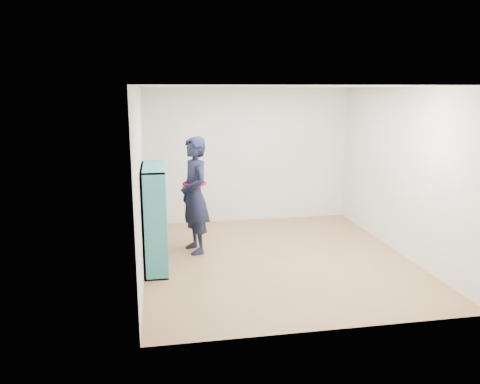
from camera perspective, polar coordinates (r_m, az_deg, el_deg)
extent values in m
plane|color=olive|center=(7.34, 4.43, -8.06)|extent=(4.50, 4.50, 0.00)
plane|color=white|center=(6.88, 4.80, 12.70)|extent=(4.50, 4.50, 0.00)
cube|color=silver|center=(6.77, -12.01, 1.41)|extent=(0.02, 4.50, 2.60)
cube|color=silver|center=(7.74, 19.09, 2.35)|extent=(0.02, 4.50, 2.60)
cube|color=silver|center=(9.16, 1.02, 4.48)|extent=(4.00, 0.02, 2.60)
cube|color=silver|center=(4.90, 11.30, -2.72)|extent=(4.00, 0.02, 2.60)
cube|color=teal|center=(6.36, -10.35, -4.34)|extent=(0.33, 0.02, 1.50)
cube|color=teal|center=(7.42, -10.36, -1.93)|extent=(0.33, 0.02, 1.50)
cube|color=teal|center=(7.12, -10.13, -8.77)|extent=(0.33, 1.12, 0.02)
cube|color=teal|center=(6.74, -10.60, 3.00)|extent=(0.33, 1.12, 0.02)
cube|color=teal|center=(6.89, -11.62, -3.09)|extent=(0.02, 1.12, 1.50)
cube|color=teal|center=(6.72, -10.36, -3.45)|extent=(0.30, 0.02, 1.45)
cube|color=teal|center=(7.06, -10.36, -2.67)|extent=(0.30, 0.02, 1.45)
cube|color=teal|center=(7.00, -10.24, -5.91)|extent=(0.30, 1.07, 0.02)
cube|color=teal|center=(6.89, -10.36, -3.05)|extent=(0.30, 1.07, 0.02)
cube|color=teal|center=(6.81, -10.47, -0.11)|extent=(0.30, 1.07, 0.02)
cube|color=beige|center=(6.76, -9.97, -9.47)|extent=(0.21, 0.13, 0.05)
cube|color=black|center=(6.56, -10.03, -6.03)|extent=(0.17, 0.15, 0.22)
cube|color=maroon|center=(6.45, -10.16, -2.71)|extent=(0.17, 0.15, 0.28)
cube|color=silver|center=(6.44, -10.32, -0.46)|extent=(0.21, 0.13, 0.05)
cube|color=navy|center=(7.01, -9.94, -7.76)|extent=(0.17, 0.15, 0.26)
cube|color=brown|center=(6.90, -10.05, -4.87)|extent=(0.17, 0.15, 0.27)
cube|color=#BFB28C|center=(6.88, -10.21, -2.75)|extent=(0.21, 0.13, 0.05)
cube|color=#26594C|center=(6.73, -10.28, 0.84)|extent=(0.17, 0.15, 0.23)
cube|color=beige|center=(7.35, -9.96, -6.81)|extent=(0.17, 0.15, 0.26)
cube|color=black|center=(7.32, -10.12, -4.77)|extent=(0.21, 0.13, 0.05)
cube|color=maroon|center=(7.16, -10.17, -1.53)|extent=(0.17, 0.15, 0.20)
cube|color=silver|center=(7.08, -10.28, 1.39)|extent=(0.17, 0.15, 0.22)
imported|color=black|center=(7.40, -5.56, -0.41)|extent=(0.61, 0.77, 1.85)
torus|color=maroon|center=(7.36, -5.59, 1.02)|extent=(0.47, 0.47, 0.04)
cube|color=silver|center=(7.41, -6.89, 0.55)|extent=(0.05, 0.08, 0.13)
cube|color=black|center=(7.41, -6.89, 0.55)|extent=(0.05, 0.08, 0.13)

